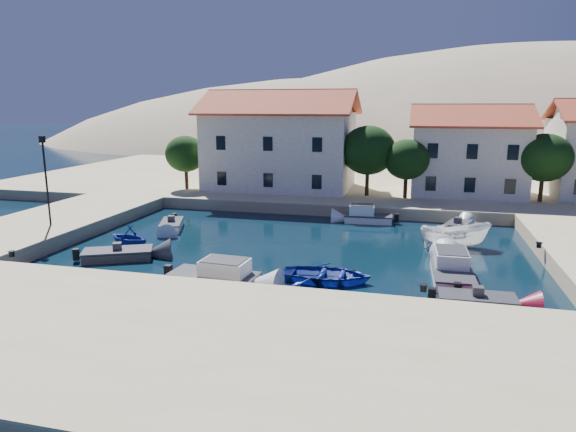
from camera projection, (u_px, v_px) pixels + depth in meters
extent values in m
plane|color=black|center=(251.00, 302.00, 24.71)|extent=(400.00, 400.00, 0.00)
cube|color=tan|center=(200.00, 349.00, 18.92)|extent=(52.00, 12.00, 1.00)
cube|color=tan|center=(52.00, 224.00, 38.61)|extent=(8.00, 20.00, 1.00)
cube|color=tan|center=(368.00, 181.00, 60.12)|extent=(80.00, 36.00, 1.00)
ellipsoid|color=tan|center=(346.00, 218.00, 135.57)|extent=(198.00, 126.00, 72.00)
ellipsoid|color=tan|center=(514.00, 228.00, 144.82)|extent=(220.00, 176.00, 99.00)
cube|color=beige|center=(281.00, 151.00, 51.65)|extent=(14.00, 9.00, 7.50)
pyramid|color=#A43A25|center=(280.00, 101.00, 50.62)|extent=(14.70, 9.45, 2.20)
cube|color=beige|center=(467.00, 159.00, 48.40)|extent=(10.00, 8.00, 6.50)
pyramid|color=#A43A25|center=(471.00, 115.00, 47.52)|extent=(10.50, 8.40, 1.80)
cylinder|color=#382314|center=(186.00, 176.00, 51.49)|extent=(0.36, 0.36, 2.50)
ellipsoid|color=black|center=(185.00, 154.00, 51.01)|extent=(4.00, 4.00, 3.60)
cylinder|color=#382314|center=(367.00, 179.00, 47.61)|extent=(0.36, 0.36, 3.00)
ellipsoid|color=black|center=(368.00, 150.00, 47.04)|extent=(5.00, 5.00, 4.50)
cylinder|color=#382314|center=(405.00, 184.00, 46.36)|extent=(0.36, 0.36, 2.50)
ellipsoid|color=black|center=(407.00, 159.00, 45.88)|extent=(4.00, 4.00, 3.60)
cylinder|color=#382314|center=(541.00, 186.00, 44.53)|extent=(0.36, 0.36, 2.75)
ellipsoid|color=black|center=(544.00, 158.00, 44.00)|extent=(4.60, 4.60, 4.14)
cylinder|color=black|center=(47.00, 183.00, 35.61)|extent=(0.14, 0.14, 6.00)
cube|color=black|center=(42.00, 139.00, 34.97)|extent=(0.35, 0.25, 0.45)
cylinder|color=black|center=(12.00, 254.00, 28.64)|extent=(0.36, 0.36, 0.30)
cylinder|color=black|center=(423.00, 288.00, 23.31)|extent=(0.36, 0.36, 0.30)
cylinder|color=black|center=(539.00, 245.00, 30.42)|extent=(0.36, 0.36, 0.30)
cube|color=#36373C|center=(118.00, 255.00, 31.52)|extent=(4.39, 3.34, 0.90)
cube|color=#36373C|center=(118.00, 250.00, 31.45)|extent=(4.49, 3.42, 0.10)
cube|color=#36373C|center=(117.00, 247.00, 31.40)|extent=(0.67, 0.67, 0.50)
cube|color=white|center=(214.00, 280.00, 27.10)|extent=(4.68, 2.25, 0.90)
cube|color=#36373C|center=(214.00, 274.00, 27.03)|extent=(4.79, 2.30, 0.10)
cube|color=white|center=(214.00, 267.00, 26.95)|extent=(2.52, 1.82, 0.90)
imported|color=navy|center=(327.00, 281.00, 27.67)|extent=(4.86, 3.52, 0.99)
cube|color=maroon|center=(477.00, 303.00, 24.00)|extent=(3.47, 1.63, 0.90)
cube|color=#36373C|center=(478.00, 296.00, 23.93)|extent=(3.55, 1.66, 0.10)
cube|color=#36373C|center=(478.00, 292.00, 23.88)|extent=(0.51, 0.51, 0.50)
cube|color=white|center=(452.00, 274.00, 28.03)|extent=(2.19, 5.05, 0.90)
cube|color=#36373C|center=(452.00, 268.00, 27.96)|extent=(2.23, 5.17, 0.10)
cube|color=white|center=(452.00, 262.00, 27.88)|extent=(1.81, 2.70, 0.90)
imported|color=white|center=(454.00, 248.00, 34.13)|extent=(5.06, 3.10, 1.83)
cube|color=white|center=(457.00, 228.00, 38.56)|extent=(2.46, 3.52, 0.90)
cube|color=#36373C|center=(458.00, 223.00, 38.49)|extent=(2.52, 3.60, 0.10)
cube|color=#36373C|center=(458.00, 221.00, 38.44)|extent=(0.64, 0.64, 0.50)
imported|color=navy|center=(130.00, 248.00, 34.13)|extent=(3.98, 3.69, 1.72)
cube|color=white|center=(172.00, 226.00, 39.13)|extent=(2.55, 3.67, 0.90)
cube|color=#36373C|center=(171.00, 222.00, 39.06)|extent=(2.61, 3.76, 0.10)
cube|color=#36373C|center=(171.00, 219.00, 39.01)|extent=(0.64, 0.64, 0.50)
cube|color=white|center=(368.00, 219.00, 41.32)|extent=(3.80, 1.78, 0.90)
cube|color=#36373C|center=(368.00, 215.00, 41.25)|extent=(3.89, 1.82, 0.10)
cube|color=white|center=(369.00, 211.00, 41.17)|extent=(2.04, 1.45, 0.90)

